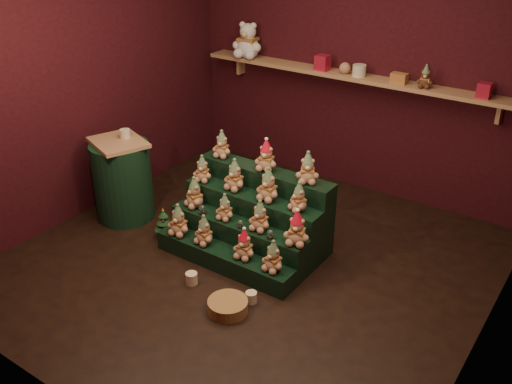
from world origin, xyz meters
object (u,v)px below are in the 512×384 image
Objects in this scene: snow_globe_c at (270,234)px; side_table at (123,180)px; snow_globe_a at (203,210)px; mug_right at (251,297)px; riser_tier_front at (224,259)px; mini_christmas_tree at (164,223)px; snow_globe_b at (240,224)px; white_bear at (248,35)px; brown_bear at (425,77)px; mug_left at (192,278)px; wicker_basket at (228,306)px.

side_table reaches higher than snow_globe_c.
snow_globe_a is 0.94× the size of mug_right.
riser_tier_front is 14.63× the size of mug_right.
snow_globe_c is 0.26× the size of mini_christmas_tree.
riser_tier_front reaches higher than mug_right.
snow_globe_c is 0.88× the size of mug_right.
snow_globe_b is 2.54m from white_bear.
side_table is at bearing -154.18° from brown_bear.
snow_globe_b is 0.91× the size of snow_globe_c.
mini_christmas_tree reaches higher than mug_left.
wicker_basket is (0.41, -0.47, -0.04)m from riser_tier_front.
snow_globe_b is 2.31m from brown_bear.
brown_bear is at bearing 79.17° from mug_right.
mini_christmas_tree is (-0.43, -0.08, -0.25)m from snow_globe_a.
wicker_basket is at bearing -24.82° from mini_christmas_tree.
side_table reaches higher than snow_globe_b.
white_bear is (-0.81, 1.88, 1.17)m from snow_globe_a.
riser_tier_front is 0.53m from snow_globe_c.
snow_globe_c is 0.17× the size of white_bear.
side_table is 3.17m from brown_bear.
snow_globe_b is 0.90m from mini_christmas_tree.
white_bear reaches higher than side_table.
mug_right is 0.19× the size of white_bear.
white_bear is 2.32× the size of brown_bear.
brown_bear is (0.53, 2.51, 1.38)m from wicker_basket.
snow_globe_b is (0.43, -0.00, -0.01)m from snow_globe_a.
brown_bear is (1.73, 1.95, 1.27)m from mini_christmas_tree.
snow_globe_c is at bearing 91.07° from wicker_basket.
wicker_basket is at bearing 1.16° from side_table.
brown_bear reaches higher than riser_tier_front.
mug_left is (-0.47, -0.51, -0.35)m from snow_globe_c.
mug_right is at bearing -61.61° from white_bear.
white_bear is at bearing 113.43° from snow_globe_a.
side_table is at bearing 179.81° from snow_globe_c.
mug_right is at bearing -45.76° from snow_globe_b.
brown_bear reaches higher than side_table.
side_table is at bearing 158.85° from mug_left.
riser_tier_front is 0.56m from mug_right.
snow_globe_a is 2.36m from white_bear.
riser_tier_front is at bearing -5.99° from mini_christmas_tree.
snow_globe_c reaches higher than snow_globe_b.
mug_left is 2.94m from brown_bear.
snow_globe_a is 1.05m from side_table.
snow_globe_a is at bearing 180.00° from snow_globe_b.
snow_globe_c is at bearing 20.28° from side_table.
side_table is (-1.05, 0.01, 0.01)m from snow_globe_a.
brown_bear reaches higher than mini_christmas_tree.
snow_globe_a is 1.02m from mug_right.
snow_globe_b is 1.49m from side_table.
brown_bear is at bearing 65.37° from riser_tier_front.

